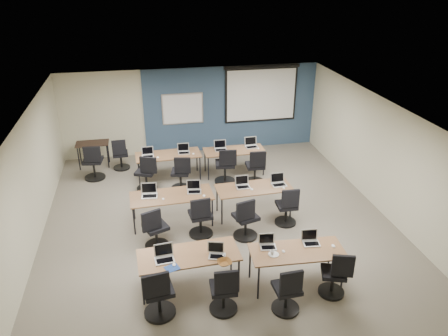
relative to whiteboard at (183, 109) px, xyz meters
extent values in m
cube|color=#6B6354|center=(0.30, -4.43, -1.45)|extent=(8.00, 9.00, 0.02)
cube|color=white|center=(0.30, -4.43, 1.25)|extent=(8.00, 9.00, 0.02)
cube|color=beige|center=(0.30, 0.07, -0.10)|extent=(8.00, 0.04, 2.70)
cube|color=beige|center=(0.30, -8.93, -0.10)|extent=(8.00, 0.04, 2.70)
cube|color=beige|center=(-3.70, -4.43, -0.10)|extent=(0.04, 9.00, 2.70)
cube|color=beige|center=(4.30, -4.43, -0.10)|extent=(0.04, 9.00, 2.70)
cube|color=#3D5977|center=(1.55, 0.04, -0.10)|extent=(5.50, 0.04, 2.70)
cube|color=silver|center=(0.00, 0.00, 0.00)|extent=(1.28, 0.02, 0.98)
cube|color=white|center=(0.00, -0.01, 0.00)|extent=(1.20, 0.02, 0.90)
cube|color=black|center=(2.50, -0.02, 0.35)|extent=(2.32, 0.03, 1.82)
cube|color=white|center=(2.50, -0.03, 0.31)|extent=(2.20, 0.02, 1.62)
cylinder|color=black|center=(2.50, -0.03, 1.19)|extent=(2.40, 0.10, 0.10)
cube|color=#9F6946|center=(-0.65, -6.47, -0.73)|extent=(1.86, 0.77, 0.03)
cylinder|color=black|center=(-1.51, -6.80, -1.10)|extent=(0.04, 0.04, 0.70)
cylinder|color=black|center=(0.22, -6.80, -1.10)|extent=(0.04, 0.04, 0.70)
cylinder|color=black|center=(-1.51, -6.15, -1.10)|extent=(0.04, 0.04, 0.70)
cylinder|color=black|center=(0.22, -6.15, -1.10)|extent=(0.04, 0.04, 0.70)
cube|color=#9C6D3F|center=(1.34, -6.75, -0.73)|extent=(1.75, 0.73, 0.03)
cylinder|color=black|center=(0.52, -7.06, -1.10)|extent=(0.04, 0.04, 0.70)
cylinder|color=black|center=(2.15, -7.06, -1.10)|extent=(0.04, 0.04, 0.70)
cylinder|color=black|center=(0.52, -6.45, -1.10)|extent=(0.04, 0.04, 0.70)
cylinder|color=black|center=(2.15, -6.45, -1.10)|extent=(0.04, 0.04, 0.70)
cube|color=brown|center=(-0.75, -4.17, -0.73)|extent=(1.89, 0.79, 0.03)
cylinder|color=black|center=(-1.64, -4.50, -1.10)|extent=(0.04, 0.04, 0.70)
cylinder|color=black|center=(0.13, -4.50, -1.10)|extent=(0.04, 0.04, 0.70)
cylinder|color=black|center=(-1.64, -3.83, -1.10)|extent=(0.04, 0.04, 0.70)
cylinder|color=black|center=(0.13, -3.83, -1.10)|extent=(0.04, 0.04, 0.70)
cube|color=#915D3F|center=(1.20, -4.16, -0.73)|extent=(1.79, 0.75, 0.03)
cylinder|color=black|center=(0.36, -4.47, -1.10)|extent=(0.04, 0.04, 0.70)
cylinder|color=black|center=(2.03, -4.47, -1.10)|extent=(0.04, 0.04, 0.70)
cylinder|color=black|center=(0.36, -3.85, -1.10)|extent=(0.04, 0.04, 0.70)
cylinder|color=black|center=(2.03, -3.85, -1.10)|extent=(0.04, 0.04, 0.70)
cube|color=#A06F2E|center=(-0.63, -1.80, -0.73)|extent=(1.80, 0.75, 0.03)
cylinder|color=black|center=(-1.47, -2.11, -1.10)|extent=(0.04, 0.04, 0.70)
cylinder|color=black|center=(0.21, -2.11, -1.10)|extent=(0.04, 0.04, 0.70)
cylinder|color=black|center=(-1.47, -1.48, -1.10)|extent=(0.04, 0.04, 0.70)
cylinder|color=black|center=(0.21, -1.48, -1.10)|extent=(0.04, 0.04, 0.70)
cube|color=#9B6A38|center=(1.23, -1.85, -0.73)|extent=(1.72, 0.72, 0.03)
cylinder|color=black|center=(0.43, -2.15, -1.10)|extent=(0.04, 0.04, 0.70)
cylinder|color=black|center=(2.03, -2.15, -1.10)|extent=(0.04, 0.04, 0.70)
cylinder|color=black|center=(0.43, -1.55, -1.10)|extent=(0.04, 0.04, 0.70)
cylinder|color=black|center=(2.03, -1.55, -1.10)|extent=(0.04, 0.04, 0.70)
cube|color=#B1B1B1|center=(-1.09, -6.58, -0.71)|extent=(0.34, 0.25, 0.02)
cube|color=black|center=(-1.09, -6.60, -0.70)|extent=(0.29, 0.15, 0.00)
cube|color=#B1B1B1|center=(-1.09, -6.44, -0.58)|extent=(0.34, 0.06, 0.24)
cube|color=black|center=(-1.09, -6.45, -0.58)|extent=(0.30, 0.05, 0.19)
ellipsoid|color=white|center=(-0.94, -6.74, -0.71)|extent=(0.07, 0.11, 0.04)
cylinder|color=black|center=(-1.25, -7.08, -1.42)|extent=(0.56, 0.56, 0.05)
cylinder|color=black|center=(-1.25, -7.08, -1.20)|extent=(0.06, 0.06, 0.49)
cube|color=black|center=(-1.25, -7.08, -0.92)|extent=(0.49, 0.49, 0.08)
cube|color=black|center=(-1.28, -7.30, -0.64)|extent=(0.45, 0.06, 0.44)
cube|color=#A9A9B0|center=(-0.15, -6.65, -0.71)|extent=(0.30, 0.22, 0.02)
cube|color=black|center=(-0.15, -6.67, -0.70)|extent=(0.26, 0.13, 0.00)
cube|color=#A9A9B0|center=(-0.15, -6.53, -0.59)|extent=(0.30, 0.06, 0.21)
cube|color=black|center=(-0.15, -6.54, -0.59)|extent=(0.26, 0.04, 0.17)
ellipsoid|color=white|center=(-0.04, -6.66, -0.71)|extent=(0.06, 0.09, 0.03)
cylinder|color=black|center=(-0.15, -7.20, -1.42)|extent=(0.50, 0.50, 0.05)
cylinder|color=black|center=(-0.15, -7.20, -1.23)|extent=(0.06, 0.06, 0.44)
cube|color=black|center=(-0.15, -7.20, -0.97)|extent=(0.44, 0.44, 0.08)
cube|color=black|center=(-0.14, -7.40, -0.69)|extent=(0.40, 0.06, 0.44)
cube|color=silver|center=(0.83, -6.56, -0.71)|extent=(0.30, 0.22, 0.02)
cube|color=black|center=(0.83, -6.58, -0.70)|extent=(0.25, 0.13, 0.00)
cube|color=silver|center=(0.83, -6.44, -0.59)|extent=(0.30, 0.06, 0.21)
cube|color=black|center=(0.83, -6.45, -0.59)|extent=(0.26, 0.04, 0.17)
ellipsoid|color=white|center=(1.08, -6.74, -0.71)|extent=(0.06, 0.09, 0.03)
cylinder|color=black|center=(0.93, -7.42, -1.42)|extent=(0.50, 0.50, 0.05)
cylinder|color=black|center=(0.93, -7.42, -1.23)|extent=(0.06, 0.06, 0.44)
cube|color=black|center=(0.93, -7.42, -0.97)|extent=(0.44, 0.44, 0.08)
cube|color=black|center=(0.92, -7.62, -0.69)|extent=(0.40, 0.06, 0.44)
cube|color=silver|center=(1.67, -6.61, -0.71)|extent=(0.31, 0.23, 0.02)
cube|color=black|center=(1.67, -6.63, -0.70)|extent=(0.26, 0.13, 0.00)
cube|color=silver|center=(1.67, -6.49, -0.59)|extent=(0.31, 0.06, 0.22)
cube|color=black|center=(1.67, -6.50, -0.59)|extent=(0.27, 0.04, 0.18)
ellipsoid|color=white|center=(2.05, -6.77, -0.71)|extent=(0.07, 0.11, 0.04)
cylinder|color=black|center=(1.90, -7.17, -1.42)|extent=(0.48, 0.48, 0.05)
cylinder|color=black|center=(1.90, -7.17, -1.24)|extent=(0.06, 0.06, 0.43)
cube|color=black|center=(1.90, -7.17, -0.98)|extent=(0.43, 0.43, 0.08)
cube|color=black|center=(1.96, -7.36, -0.70)|extent=(0.39, 0.06, 0.44)
cube|color=#AAAAAC|center=(-1.25, -4.13, -0.71)|extent=(0.36, 0.26, 0.02)
cube|color=black|center=(-1.25, -4.15, -0.70)|extent=(0.31, 0.15, 0.00)
cube|color=#AAAAAC|center=(-1.25, -3.99, -0.57)|extent=(0.36, 0.07, 0.25)
cube|color=black|center=(-1.25, -4.00, -0.57)|extent=(0.32, 0.05, 0.20)
ellipsoid|color=white|center=(-0.96, -4.33, -0.71)|extent=(0.07, 0.10, 0.03)
cylinder|color=black|center=(-1.18, -5.06, -1.42)|extent=(0.52, 0.52, 0.05)
cylinder|color=black|center=(-1.18, -5.06, -1.22)|extent=(0.06, 0.06, 0.46)
cube|color=black|center=(-1.18, -5.06, -0.95)|extent=(0.46, 0.46, 0.08)
cube|color=black|center=(-1.26, -5.26, -0.67)|extent=(0.42, 0.06, 0.44)
cube|color=#BCBCC2|center=(-0.22, -4.13, -0.71)|extent=(0.32, 0.23, 0.02)
cube|color=black|center=(-0.22, -4.15, -0.70)|extent=(0.27, 0.14, 0.00)
cube|color=#BCBCC2|center=(-0.22, -4.00, -0.59)|extent=(0.32, 0.06, 0.22)
cube|color=black|center=(-0.22, -4.01, -0.59)|extent=(0.28, 0.04, 0.18)
ellipsoid|color=white|center=(-0.03, -4.36, -0.71)|extent=(0.09, 0.12, 0.04)
cylinder|color=black|center=(-0.18, -4.79, -1.42)|extent=(0.54, 0.54, 0.05)
cylinder|color=black|center=(-0.18, -4.79, -1.21)|extent=(0.06, 0.06, 0.48)
cube|color=black|center=(-0.18, -4.79, -0.93)|extent=(0.48, 0.48, 0.08)
cube|color=black|center=(-0.20, -5.00, -0.65)|extent=(0.43, 0.06, 0.44)
cube|color=#B0B0B0|center=(0.94, -4.12, -0.71)|extent=(0.33, 0.24, 0.02)
cube|color=black|center=(0.94, -4.14, -0.70)|extent=(0.28, 0.14, 0.00)
cube|color=#B0B0B0|center=(0.94, -3.99, -0.58)|extent=(0.33, 0.06, 0.23)
cube|color=black|center=(0.94, -4.00, -0.58)|extent=(0.29, 0.04, 0.18)
ellipsoid|color=white|center=(1.12, -4.27, -0.71)|extent=(0.09, 0.12, 0.04)
cylinder|color=black|center=(0.78, -5.07, -1.42)|extent=(0.54, 0.54, 0.05)
cylinder|color=black|center=(0.78, -5.07, -1.21)|extent=(0.06, 0.06, 0.48)
cube|color=black|center=(0.78, -5.07, -0.93)|extent=(0.48, 0.48, 0.08)
cube|color=black|center=(0.72, -5.28, -0.65)|extent=(0.44, 0.06, 0.44)
cube|color=silver|center=(1.81, -4.18, -0.71)|extent=(0.34, 0.25, 0.02)
cube|color=black|center=(1.81, -4.20, -0.70)|extent=(0.29, 0.15, 0.00)
cube|color=silver|center=(1.81, -4.05, -0.58)|extent=(0.34, 0.06, 0.24)
cube|color=black|center=(1.81, -4.05, -0.58)|extent=(0.30, 0.04, 0.19)
ellipsoid|color=white|center=(1.87, -4.36, -0.71)|extent=(0.09, 0.11, 0.03)
cylinder|color=black|center=(1.84, -4.71, -1.42)|extent=(0.50, 0.50, 0.05)
cylinder|color=black|center=(1.84, -4.71, -1.23)|extent=(0.06, 0.06, 0.44)
cube|color=black|center=(1.84, -4.71, -0.97)|extent=(0.44, 0.44, 0.08)
cube|color=black|center=(1.84, -4.92, -0.69)|extent=(0.41, 0.06, 0.44)
cube|color=#ACACB5|center=(-1.19, -1.85, -0.71)|extent=(0.32, 0.23, 0.02)
cube|color=black|center=(-1.19, -1.87, -0.70)|extent=(0.27, 0.14, 0.00)
cube|color=#ACACB5|center=(-1.19, -1.72, -0.59)|extent=(0.32, 0.06, 0.22)
cube|color=black|center=(-1.19, -1.73, -0.59)|extent=(0.28, 0.04, 0.18)
ellipsoid|color=white|center=(-0.93, -1.98, -0.71)|extent=(0.07, 0.11, 0.04)
cylinder|color=black|center=(-1.29, -2.35, -1.42)|extent=(0.55, 0.55, 0.05)
cylinder|color=black|center=(-1.29, -2.35, -1.21)|extent=(0.06, 0.06, 0.49)
cube|color=black|center=(-1.29, -2.35, -0.92)|extent=(0.49, 0.49, 0.08)
cube|color=black|center=(-1.21, -2.56, -0.64)|extent=(0.44, 0.06, 0.44)
cube|color=silver|center=(-0.20, -1.80, -0.71)|extent=(0.33, 0.24, 0.02)
cube|color=black|center=(-0.20, -1.82, -0.70)|extent=(0.28, 0.14, 0.00)
cube|color=silver|center=(-0.20, -1.67, -0.58)|extent=(0.33, 0.06, 0.23)
cube|color=black|center=(-0.20, -1.68, -0.58)|extent=(0.29, 0.04, 0.19)
ellipsoid|color=white|center=(0.05, -1.91, -0.71)|extent=(0.08, 0.11, 0.04)
cylinder|color=black|center=(-0.38, -2.51, -1.42)|extent=(0.53, 0.53, 0.05)
cylinder|color=black|center=(-0.38, -2.51, -1.22)|extent=(0.06, 0.06, 0.47)
cube|color=black|center=(-0.38, -2.51, -0.94)|extent=(0.47, 0.47, 0.08)
cube|color=black|center=(-0.34, -2.72, -0.66)|extent=(0.42, 0.06, 0.44)
cube|color=#BBBBC5|center=(0.86, -1.80, -0.71)|extent=(0.34, 0.25, 0.02)
cube|color=black|center=(0.86, -1.82, -0.70)|extent=(0.29, 0.15, 0.00)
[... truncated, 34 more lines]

